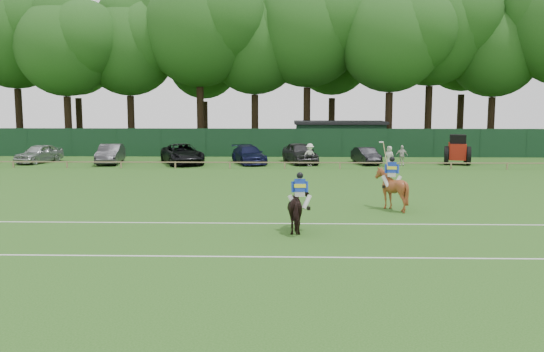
{
  "coord_description": "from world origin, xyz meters",
  "views": [
    {
      "loc": [
        1.25,
        -23.53,
        4.84
      ],
      "look_at": [
        0.5,
        3.0,
        1.4
      ],
      "focal_mm": 38.0,
      "sensor_mm": 36.0,
      "label": 1
    }
  ],
  "objects_px": {
    "estate_black": "(366,156)",
    "utility_shed": "(339,137)",
    "suv_black": "(182,154)",
    "spectator_right": "(389,156)",
    "sedan_silver": "(39,154)",
    "sedan_grey": "(110,154)",
    "horse_dark": "(300,209)",
    "spectator_mid": "(402,155)",
    "hatch_grey": "(300,153)",
    "sedan_navy": "(249,155)",
    "horse_chestnut": "(391,189)",
    "tractor": "(457,150)",
    "spectator_left": "(310,155)"
  },
  "relations": [
    {
      "from": "hatch_grey",
      "to": "spectator_left",
      "type": "xyz_separation_m",
      "value": [
        0.71,
        -2.0,
        0.03
      ]
    },
    {
      "from": "hatch_grey",
      "to": "utility_shed",
      "type": "xyz_separation_m",
      "value": [
        3.82,
        8.29,
        0.71
      ]
    },
    {
      "from": "horse_dark",
      "to": "sedan_grey",
      "type": "distance_m",
      "value": 27.48
    },
    {
      "from": "sedan_silver",
      "to": "estate_black",
      "type": "relative_size",
      "value": 1.13
    },
    {
      "from": "sedan_silver",
      "to": "hatch_grey",
      "type": "distance_m",
      "value": 20.77
    },
    {
      "from": "sedan_grey",
      "to": "tractor",
      "type": "xyz_separation_m",
      "value": [
        27.08,
        0.32,
        0.33
      ]
    },
    {
      "from": "spectator_left",
      "to": "suv_black",
      "type": "bearing_deg",
      "value": 150.65
    },
    {
      "from": "horse_chestnut",
      "to": "estate_black",
      "type": "height_order",
      "value": "horse_chestnut"
    },
    {
      "from": "sedan_silver",
      "to": "spectator_mid",
      "type": "height_order",
      "value": "spectator_mid"
    },
    {
      "from": "sedan_grey",
      "to": "estate_black",
      "type": "relative_size",
      "value": 1.2
    },
    {
      "from": "spectator_left",
      "to": "utility_shed",
      "type": "xyz_separation_m",
      "value": [
        3.11,
        10.3,
        0.69
      ]
    },
    {
      "from": "sedan_silver",
      "to": "sedan_grey",
      "type": "distance_m",
      "value": 5.9
    },
    {
      "from": "sedan_grey",
      "to": "sedan_navy",
      "type": "xyz_separation_m",
      "value": [
        10.88,
        0.27,
        -0.06
      ]
    },
    {
      "from": "estate_black",
      "to": "utility_shed",
      "type": "xyz_separation_m",
      "value": [
        -1.35,
        8.55,
        0.9
      ]
    },
    {
      "from": "sedan_navy",
      "to": "sedan_grey",
      "type": "bearing_deg",
      "value": 162.72
    },
    {
      "from": "suv_black",
      "to": "horse_chestnut",
      "type": "bearing_deg",
      "value": -77.9
    },
    {
      "from": "suv_black",
      "to": "spectator_right",
      "type": "height_order",
      "value": "suv_black"
    },
    {
      "from": "tractor",
      "to": "spectator_left",
      "type": "bearing_deg",
      "value": -158.52
    },
    {
      "from": "suv_black",
      "to": "spectator_right",
      "type": "relative_size",
      "value": 3.66
    },
    {
      "from": "spectator_right",
      "to": "utility_shed",
      "type": "xyz_separation_m",
      "value": [
        -2.85,
        10.25,
        0.77
      ]
    },
    {
      "from": "sedan_grey",
      "to": "spectator_mid",
      "type": "bearing_deg",
      "value": -8.39
    },
    {
      "from": "horse_dark",
      "to": "spectator_mid",
      "type": "bearing_deg",
      "value": -113.9
    },
    {
      "from": "horse_chestnut",
      "to": "sedan_grey",
      "type": "xyz_separation_m",
      "value": [
        -18.61,
        18.86,
        -0.18
      ]
    },
    {
      "from": "estate_black",
      "to": "spectator_mid",
      "type": "height_order",
      "value": "spectator_mid"
    },
    {
      "from": "suv_black",
      "to": "tractor",
      "type": "xyz_separation_m",
      "value": [
        21.4,
        0.37,
        0.32
      ]
    },
    {
      "from": "horse_dark",
      "to": "sedan_navy",
      "type": "xyz_separation_m",
      "value": [
        -3.52,
        23.68,
        -0.14
      ]
    },
    {
      "from": "spectator_left",
      "to": "estate_black",
      "type": "bearing_deg",
      "value": -0.57
    },
    {
      "from": "horse_dark",
      "to": "utility_shed",
      "type": "xyz_separation_m",
      "value": [
        4.31,
        32.38,
        0.69
      ]
    },
    {
      "from": "sedan_silver",
      "to": "hatch_grey",
      "type": "height_order",
      "value": "hatch_grey"
    },
    {
      "from": "estate_black",
      "to": "utility_shed",
      "type": "distance_m",
      "value": 8.7
    },
    {
      "from": "hatch_grey",
      "to": "sedan_silver",
      "type": "bearing_deg",
      "value": 164.79
    },
    {
      "from": "horse_chestnut",
      "to": "tractor",
      "type": "distance_m",
      "value": 20.97
    },
    {
      "from": "horse_dark",
      "to": "spectator_right",
      "type": "xyz_separation_m",
      "value": [
        7.16,
        22.12,
        -0.08
      ]
    },
    {
      "from": "sedan_navy",
      "to": "spectator_mid",
      "type": "bearing_deg",
      "value": -23.23
    },
    {
      "from": "sedan_navy",
      "to": "spectator_right",
      "type": "relative_size",
      "value": 3.16
    },
    {
      "from": "suv_black",
      "to": "tractor",
      "type": "distance_m",
      "value": 21.4
    },
    {
      "from": "horse_dark",
      "to": "suv_black",
      "type": "distance_m",
      "value": 24.93
    },
    {
      "from": "sedan_silver",
      "to": "utility_shed",
      "type": "bearing_deg",
      "value": 35.97
    },
    {
      "from": "sedan_navy",
      "to": "horse_chestnut",
      "type": "bearing_deg",
      "value": -86.69
    },
    {
      "from": "suv_black",
      "to": "horse_dark",
      "type": "bearing_deg",
      "value": -91.93
    },
    {
      "from": "hatch_grey",
      "to": "spectator_right",
      "type": "relative_size",
      "value": 3.17
    },
    {
      "from": "sedan_navy",
      "to": "utility_shed",
      "type": "height_order",
      "value": "utility_shed"
    },
    {
      "from": "spectator_mid",
      "to": "utility_shed",
      "type": "bearing_deg",
      "value": 117.55
    },
    {
      "from": "horse_chestnut",
      "to": "suv_black",
      "type": "bearing_deg",
      "value": -44.99
    },
    {
      "from": "sedan_silver",
      "to": "estate_black",
      "type": "distance_m",
      "value": 25.94
    },
    {
      "from": "sedan_navy",
      "to": "spectator_mid",
      "type": "distance_m",
      "value": 11.77
    },
    {
      "from": "spectator_left",
      "to": "spectator_mid",
      "type": "height_order",
      "value": "spectator_left"
    },
    {
      "from": "suv_black",
      "to": "utility_shed",
      "type": "height_order",
      "value": "utility_shed"
    },
    {
      "from": "horse_chestnut",
      "to": "spectator_left",
      "type": "distance_m",
      "value": 17.79
    },
    {
      "from": "horse_chestnut",
      "to": "sedan_navy",
      "type": "relative_size",
      "value": 0.39
    }
  ]
}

